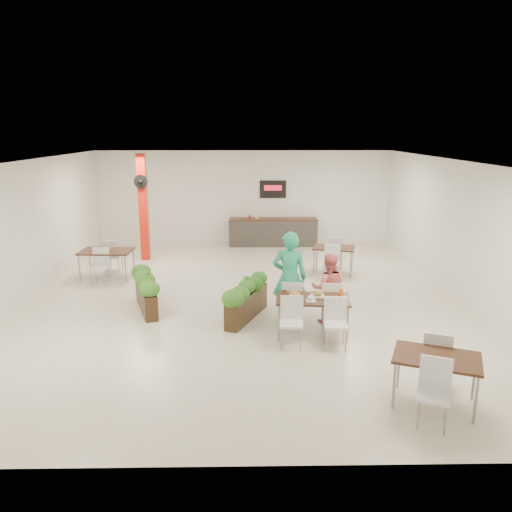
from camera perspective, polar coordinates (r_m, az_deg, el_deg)
The scene contains 12 objects.
ground at distance 11.77m, azimuth -1.56°, elevation -4.98°, with size 12.00×12.00×0.00m, color beige.
room_shell at distance 11.27m, azimuth -1.63°, elevation 4.69°, with size 10.10×12.10×3.22m.
red_column at distance 15.40m, azimuth -12.76°, elevation 5.55°, with size 0.40×0.41×3.20m.
service_counter at distance 17.13m, azimuth 1.95°, elevation 2.83°, with size 3.00×0.64×2.20m.
main_table at distance 9.67m, azimuth 6.44°, elevation -5.44°, with size 1.47×1.73×0.92m.
diner_man at distance 10.14m, azimuth 3.84°, elevation -2.49°, with size 0.70×0.46×1.92m, color #25A377.
diner_woman at distance 10.31m, azimuth 8.26°, elevation -3.70°, with size 0.71×0.55×1.46m, color #EE696B.
planter_left at distance 11.23m, azimuth -12.49°, elevation -3.67°, with size 0.83×1.65×0.89m.
planter_right at distance 10.48m, azimuth -1.05°, elevation -4.64°, with size 0.94×1.66×0.92m.
side_table_a at distance 13.92m, azimuth -16.72°, elevation 0.19°, with size 1.39×1.64×0.92m.
side_table_b at distance 13.88m, azimuth 8.87°, elevation 0.51°, with size 1.27×1.67×0.92m.
side_table_c at distance 7.72m, azimuth 19.92°, elevation -11.58°, with size 1.40×1.66×0.92m.
Camera 1 is at (0.13, -11.12, 3.87)m, focal length 35.00 mm.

